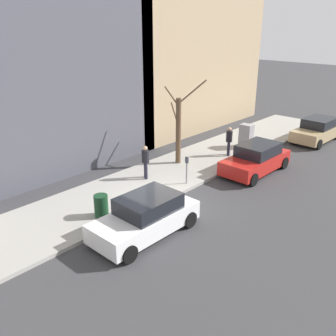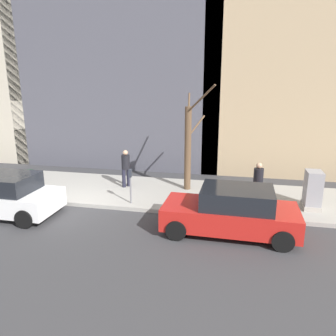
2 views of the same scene
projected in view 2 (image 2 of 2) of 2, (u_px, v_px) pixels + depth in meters
ground_plane at (73, 206)px, 12.73m from camera, size 120.00×120.00×0.00m
sidewalk at (94, 188)px, 14.60m from camera, size 4.00×36.00×0.15m
parked_car_red at (232, 212)px, 10.33m from camera, size 1.99×4.23×1.52m
parked_car_white at (2, 195)px, 11.81m from camera, size 1.95×4.21×1.52m
parking_meter at (131, 183)px, 12.45m from camera, size 0.14×0.10×1.35m
utility_box at (313, 191)px, 11.95m from camera, size 0.83×0.61×1.43m
bare_tree at (188, 145)px, 13.83m from camera, size 1.99×1.29×4.47m
trash_bin at (28, 181)px, 13.92m from camera, size 0.56×0.56×0.90m
pedestrian_near_meter at (258, 181)px, 12.23m from camera, size 0.36×0.36×1.66m
pedestrian_midblock at (126, 166)px, 14.40m from camera, size 0.36×0.36×1.66m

